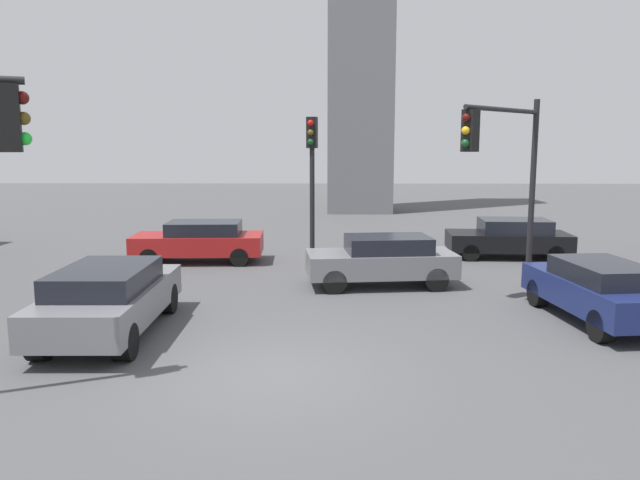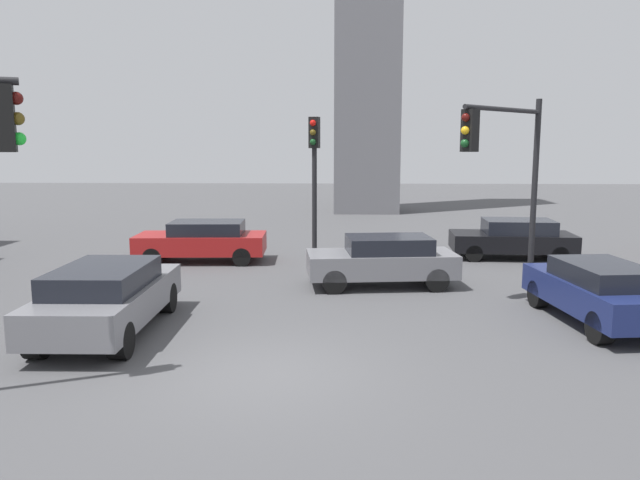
# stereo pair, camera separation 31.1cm
# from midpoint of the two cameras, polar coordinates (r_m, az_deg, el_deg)

# --- Properties ---
(ground_plane) EXTENTS (108.03, 108.03, 0.00)m
(ground_plane) POSITION_cam_midpoint_polar(r_m,az_deg,el_deg) (10.89, -5.37, -12.40)
(ground_plane) COLOR #4C4C4F
(traffic_light_0) EXTENTS (2.63, 2.61, 5.19)m
(traffic_light_0) POSITION_cam_midpoint_polar(r_m,az_deg,el_deg) (16.52, 16.33, 7.49)
(traffic_light_0) COLOR black
(traffic_light_0) RESTS_ON ground_plane
(traffic_light_1) EXTENTS (0.38, 0.48, 4.85)m
(traffic_light_1) POSITION_cam_midpoint_polar(r_m,az_deg,el_deg) (20.01, -1.21, 7.29)
(traffic_light_1) COLOR black
(traffic_light_1) RESTS_ON ground_plane
(car_0) EXTENTS (2.16, 4.31, 1.40)m
(car_0) POSITION_cam_midpoint_polar(r_m,az_deg,el_deg) (14.95, 24.08, -4.25)
(car_0) COLOR navy
(car_0) RESTS_ON ground_plane
(car_2) EXTENTS (4.42, 2.07, 1.39)m
(car_2) POSITION_cam_midpoint_polar(r_m,az_deg,el_deg) (21.14, -11.61, -0.06)
(car_2) COLOR maroon
(car_2) RESTS_ON ground_plane
(car_6) EXTENTS (2.00, 4.77, 1.48)m
(car_6) POSITION_cam_midpoint_polar(r_m,az_deg,el_deg) (13.55, -19.74, -5.09)
(car_6) COLOR slate
(car_6) RESTS_ON ground_plane
(car_7) EXTENTS (4.29, 2.22, 1.42)m
(car_7) POSITION_cam_midpoint_polar(r_m,az_deg,el_deg) (17.22, 5.35, -1.85)
(car_7) COLOR slate
(car_7) RESTS_ON ground_plane
(car_8) EXTENTS (4.28, 2.11, 1.37)m
(car_8) POSITION_cam_midpoint_polar(r_m,az_deg,el_deg) (22.53, 16.95, 0.23)
(car_8) COLOR black
(car_8) RESTS_ON ground_plane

